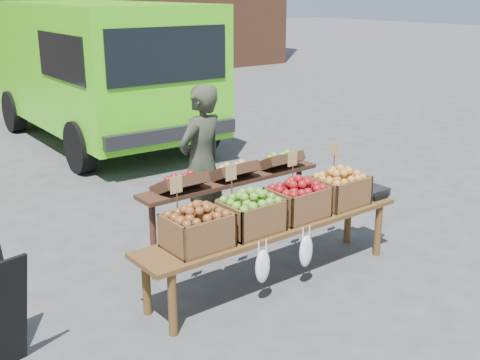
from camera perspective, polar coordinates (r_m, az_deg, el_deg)
ground at (r=5.21m, az=2.21°, el=-11.75°), size 80.00×80.00×0.00m
delivery_van at (r=10.74m, az=-13.24°, el=9.78°), size 2.61×5.35×2.35m
vendor at (r=6.30m, az=-3.69°, el=1.65°), size 0.68×0.54×1.65m
back_table at (r=5.95m, az=-0.75°, el=-2.40°), size 2.10×0.44×1.04m
display_bench at (r=5.48m, az=3.24°, el=-6.90°), size 2.70×0.56×0.57m
crate_golden_apples at (r=4.85m, az=-4.07°, el=-4.81°), size 0.50×0.40×0.28m
crate_russet_pears at (r=5.15m, az=1.01°, el=-3.38°), size 0.50×0.40×0.28m
crate_red_apples at (r=5.49m, az=5.48°, el=-2.10°), size 0.50×0.40×0.28m
crate_green_apples at (r=5.86m, az=9.41°, el=-0.97°), size 0.50×0.40×0.28m
weighing_scale at (r=6.20m, az=12.04°, el=-1.07°), size 0.34×0.30×0.08m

